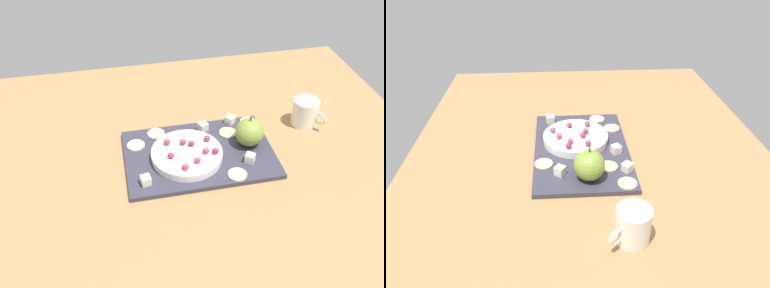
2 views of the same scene
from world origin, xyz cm
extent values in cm
cube|color=#9C7347|center=(0.00, 0.00, 2.04)|extent=(128.44, 103.47, 4.08)
cube|color=#353343|center=(0.54, 2.40, 4.73)|extent=(39.86, 26.51, 1.31)
cylinder|color=white|center=(4.22, 3.83, 6.48)|extent=(18.86, 18.86, 2.20)
sphere|color=olive|center=(-13.56, 1.43, 9.32)|extent=(7.87, 7.87, 7.87)
cylinder|color=brown|center=(-13.56, 1.43, 13.85)|extent=(0.50, 0.50, 1.20)
cube|color=#EDE1C6|center=(-11.18, -8.71, 6.57)|extent=(3.35, 3.35, 2.37)
cube|color=#EEEDC7|center=(15.99, 11.25, 6.57)|extent=(2.77, 2.77, 2.37)
cube|color=#F9E2C5|center=(-2.67, -7.08, 6.57)|extent=(3.14, 3.14, 2.37)
cube|color=silver|center=(-11.64, 8.70, 6.57)|extent=(3.31, 3.31, 2.37)
cylinder|color=#D4BA8D|center=(16.98, -3.84, 5.58)|extent=(4.87, 4.87, 0.40)
cylinder|color=#D7BA8D|center=(10.84, -7.86, 5.58)|extent=(4.87, 4.87, 0.40)
cylinder|color=#D5C08A|center=(-16.60, -7.83, 5.58)|extent=(4.87, 4.87, 0.40)
cylinder|color=#DCC37D|center=(-9.23, -4.11, 5.58)|extent=(4.87, 4.87, 0.40)
cylinder|color=beige|center=(-7.00, 12.97, 5.58)|extent=(4.87, 4.87, 0.40)
ellipsoid|color=#823A50|center=(4.69, 0.79, 8.44)|extent=(1.84, 1.65, 1.71)
ellipsoid|color=#933857|center=(2.42, 8.64, 8.36)|extent=(1.84, 1.65, 1.56)
ellipsoid|color=#8A3544|center=(8.86, -0.29, 8.45)|extent=(1.84, 1.65, 1.73)
ellipsoid|color=#8F284A|center=(8.73, 5.42, 8.34)|extent=(1.84, 1.65, 1.51)
ellipsoid|color=#863447|center=(-1.96, 0.69, 8.44)|extent=(1.84, 1.65, 1.72)
ellipsoid|color=#97364D|center=(-0.52, 5.57, 8.34)|extent=(1.84, 1.65, 1.52)
ellipsoid|color=#913E4B|center=(5.90, 10.45, 8.42)|extent=(1.84, 1.65, 1.67)
ellipsoid|color=#85274A|center=(-2.96, 6.10, 8.42)|extent=(1.84, 1.65, 1.68)
ellipsoid|color=#85294D|center=(2.56, 1.79, 8.34)|extent=(1.84, 1.65, 1.52)
cylinder|color=beige|center=(4.56, 5.25, 7.88)|extent=(4.96, 4.96, 0.60)
cylinder|color=white|center=(-33.08, -5.76, 8.11)|extent=(7.40, 7.40, 8.08)
torus|color=white|center=(-36.06, -1.88, 8.11)|extent=(3.07, 3.66, 4.00)
camera|label=1|loc=(19.44, 82.89, 76.77)|focal=37.89mm
camera|label=2|loc=(-84.46, 8.65, 60.81)|focal=33.27mm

